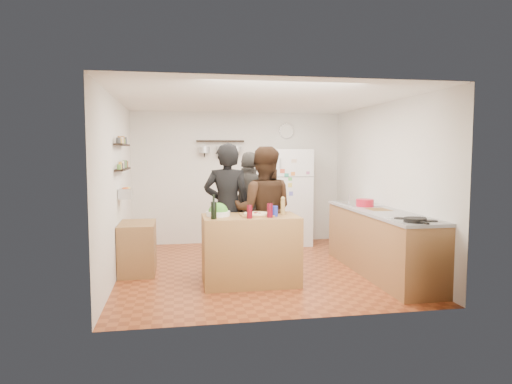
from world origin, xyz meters
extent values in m
plane|color=brown|center=(0.00, 0.00, 0.00)|extent=(4.20, 4.20, 0.00)
plane|color=white|center=(0.00, 0.00, 2.50)|extent=(4.20, 4.20, 0.00)
plane|color=silver|center=(0.00, 2.10, 1.25)|extent=(4.00, 0.00, 4.00)
plane|color=silver|center=(-2.00, 0.00, 1.25)|extent=(0.00, 4.20, 4.20)
plane|color=silver|center=(2.00, 0.00, 1.25)|extent=(0.00, 4.20, 4.20)
cube|color=olive|center=(-0.22, -0.72, 0.46)|extent=(1.25, 0.72, 0.91)
cube|color=brown|center=(-0.14, -0.74, 0.92)|extent=(0.42, 0.34, 0.02)
cylinder|color=beige|center=(-0.14, -0.74, 0.94)|extent=(0.34, 0.34, 0.02)
cylinder|color=silver|center=(-0.64, -0.67, 0.94)|extent=(0.31, 0.31, 0.06)
cylinder|color=black|center=(-0.72, -0.94, 1.02)|extent=(0.07, 0.07, 0.22)
cylinder|color=#550712|center=(-0.27, -0.96, 1.00)|extent=(0.07, 0.07, 0.17)
cylinder|color=#550715|center=(0.00, -0.92, 1.00)|extent=(0.08, 0.08, 0.18)
cylinder|color=olive|center=(0.23, -0.67, 1.01)|extent=(0.06, 0.06, 0.19)
cylinder|color=#1C289C|center=(0.08, -0.84, 0.98)|extent=(0.08, 0.08, 0.14)
imported|color=black|center=(-0.46, -0.14, 0.94)|extent=(0.77, 0.60, 1.88)
imported|color=black|center=(0.04, -0.29, 0.91)|extent=(1.03, 0.88, 1.83)
imported|color=#2F2D2A|center=(-0.06, 0.25, 0.88)|extent=(1.11, 0.70, 1.76)
cube|color=#9E7042|center=(1.70, -0.55, 0.45)|extent=(0.63, 2.63, 0.90)
cube|color=white|center=(1.70, -1.50, 0.91)|extent=(0.60, 0.62, 0.02)
cylinder|color=black|center=(1.60, -1.67, 0.95)|extent=(0.27, 0.27, 0.05)
cube|color=silver|center=(1.70, 0.30, 0.92)|extent=(0.50, 0.80, 0.03)
cube|color=olive|center=(1.70, -0.45, 0.91)|extent=(0.30, 0.40, 0.02)
cylinder|color=red|center=(1.65, -0.09, 0.98)|extent=(0.27, 0.27, 0.11)
cube|color=white|center=(0.95, 1.75, 0.90)|extent=(0.70, 0.68, 1.80)
cylinder|color=silver|center=(0.95, 2.08, 2.15)|extent=(0.30, 0.03, 0.30)
cube|color=black|center=(-1.93, 0.20, 1.50)|extent=(0.12, 1.00, 0.02)
cube|color=black|center=(-1.93, 0.20, 1.85)|extent=(0.12, 1.00, 0.02)
cube|color=silver|center=(-1.90, 0.20, 1.15)|extent=(0.18, 0.35, 0.14)
cube|color=olive|center=(-1.74, 0.10, 0.36)|extent=(0.50, 0.80, 0.73)
cube|color=black|center=(-0.35, 2.00, 1.95)|extent=(0.90, 0.04, 0.04)
camera|label=1|loc=(-1.17, -6.60, 1.74)|focal=32.00mm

